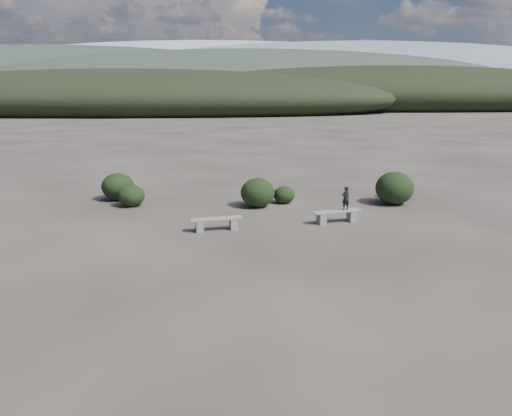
{
  "coord_description": "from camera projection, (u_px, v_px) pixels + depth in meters",
  "views": [
    {
      "loc": [
        -0.92,
        -12.89,
        5.08
      ],
      "look_at": [
        -0.55,
        3.5,
        1.1
      ],
      "focal_mm": 35.0,
      "sensor_mm": 36.0,
      "label": 1
    }
  ],
  "objects": [
    {
      "name": "shrub_c",
      "position": [
        284.0,
        195.0,
        22.34
      ],
      "size": [
        0.96,
        0.96,
        0.77
      ],
      "primitive_type": "ellipsoid",
      "color": "black",
      "rests_on": "ground"
    },
    {
      "name": "bench_right",
      "position": [
        337.0,
        215.0,
        19.12
      ],
      "size": [
        1.97,
        0.96,
        0.48
      ],
      "rotation": [
        0.0,
        0.0,
        0.3
      ],
      "color": "slate",
      "rests_on": "ground"
    },
    {
      "name": "bench_left",
      "position": [
        217.0,
        223.0,
        18.09
      ],
      "size": [
        1.93,
        0.84,
        0.47
      ],
      "rotation": [
        0.0,
        0.0,
        0.24
      ],
      "color": "slate",
      "rests_on": "ground"
    },
    {
      "name": "shrub_d",
      "position": [
        395.0,
        188.0,
        22.08
      ],
      "size": [
        1.67,
        1.67,
        1.46
      ],
      "primitive_type": "ellipsoid",
      "color": "black",
      "rests_on": "ground"
    },
    {
      "name": "shrub_e",
      "position": [
        399.0,
        188.0,
        23.29
      ],
      "size": [
        1.18,
        1.18,
        0.98
      ],
      "primitive_type": "ellipsoid",
      "color": "black",
      "rests_on": "ground"
    },
    {
      "name": "seated_person",
      "position": [
        346.0,
        198.0,
        19.08
      ],
      "size": [
        0.39,
        0.34,
        0.91
      ],
      "primitive_type": "imported",
      "rotation": [
        0.0,
        0.0,
        3.57
      ],
      "color": "black",
      "rests_on": "bench_right"
    },
    {
      "name": "mountain_ridges",
      "position": [
        235.0,
        79.0,
        340.44
      ],
      "size": [
        500.0,
        400.0,
        56.0
      ],
      "color": "black",
      "rests_on": "ground"
    },
    {
      "name": "shrub_a",
      "position": [
        131.0,
        196.0,
        21.74
      ],
      "size": [
        1.17,
        1.17,
        0.96
      ],
      "primitive_type": "ellipsoid",
      "color": "black",
      "rests_on": "ground"
    },
    {
      "name": "shrub_b",
      "position": [
        258.0,
        193.0,
        21.59
      ],
      "size": [
        1.48,
        1.48,
        1.27
      ],
      "primitive_type": "ellipsoid",
      "color": "black",
      "rests_on": "ground"
    },
    {
      "name": "ground",
      "position": [
        279.0,
        277.0,
        13.74
      ],
      "size": [
        1200.0,
        1200.0,
        0.0
      ],
      "primitive_type": "plane",
      "color": "#2F2A25",
      "rests_on": "ground"
    },
    {
      "name": "shrub_f",
      "position": [
        118.0,
        187.0,
        22.94
      ],
      "size": [
        1.48,
        1.48,
        1.25
      ],
      "primitive_type": "ellipsoid",
      "color": "black",
      "rests_on": "ground"
    }
  ]
}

